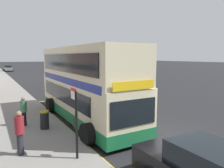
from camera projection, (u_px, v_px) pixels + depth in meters
ground_plane at (37, 78)px, 37.74m from camera, size 260.00×260.00×0.00m
double_decker_bus at (85, 86)px, 12.80m from camera, size 3.24×10.09×4.40m
bus_bay_markings at (84, 119)px, 13.25m from camera, size 3.08×13.25×0.01m
bus_stop_sign at (76, 117)px, 7.68m from camera, size 0.09×0.51×2.57m
parked_car_grey_far at (8, 68)px, 55.55m from camera, size 2.09×4.20×1.62m
pedestrian_waiting_near_sign at (20, 131)px, 7.98m from camera, size 0.34×0.34×1.71m
pedestrian_further_back at (24, 110)px, 11.39m from camera, size 0.34×0.34×1.57m
litter_bin at (45, 120)px, 10.95m from camera, size 0.47×0.47×0.95m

